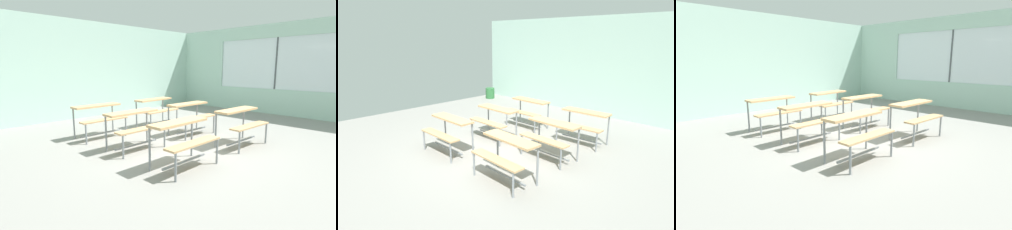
% 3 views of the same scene
% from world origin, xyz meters
% --- Properties ---
extents(ground, '(10.00, 9.00, 0.05)m').
position_xyz_m(ground, '(0.00, 0.00, -0.03)').
color(ground, gray).
extents(wall_back, '(10.00, 0.12, 3.00)m').
position_xyz_m(wall_back, '(0.00, 4.50, 1.50)').
color(wall_back, silver).
rests_on(wall_back, ground).
extents(desk_bench_r0c0, '(1.10, 0.60, 0.74)m').
position_xyz_m(desk_bench_r0c0, '(-0.80, -0.60, 0.56)').
color(desk_bench_r0c0, tan).
rests_on(desk_bench_r0c0, ground).
extents(desk_bench_r0c1, '(1.12, 0.64, 0.74)m').
position_xyz_m(desk_bench_r0c1, '(0.93, -0.61, 0.56)').
color(desk_bench_r0c1, tan).
rests_on(desk_bench_r0c1, ground).
extents(desk_bench_r1c0, '(1.10, 0.59, 0.74)m').
position_xyz_m(desk_bench_r1c0, '(-0.78, 0.68, 0.56)').
color(desk_bench_r1c0, tan).
rests_on(desk_bench_r1c0, ground).
extents(desk_bench_r1c1, '(1.12, 0.62, 0.74)m').
position_xyz_m(desk_bench_r1c1, '(0.89, 0.69, 0.56)').
color(desk_bench_r1c1, tan).
rests_on(desk_bench_r1c1, ground).
extents(desk_bench_r2c0, '(1.10, 0.59, 0.74)m').
position_xyz_m(desk_bench_r2c0, '(-0.82, 1.95, 0.56)').
color(desk_bench_r2c0, tan).
rests_on(desk_bench_r2c0, ground).
extents(desk_bench_r2c1, '(1.12, 0.64, 0.74)m').
position_xyz_m(desk_bench_r2c1, '(0.89, 1.92, 0.56)').
color(desk_bench_r2c1, tan).
rests_on(desk_bench_r2c1, ground).
extents(trash_bin, '(0.35, 0.35, 0.41)m').
position_xyz_m(trash_bin, '(-4.38, 3.74, 0.21)').
color(trash_bin, '#2D6B38').
rests_on(trash_bin, ground).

